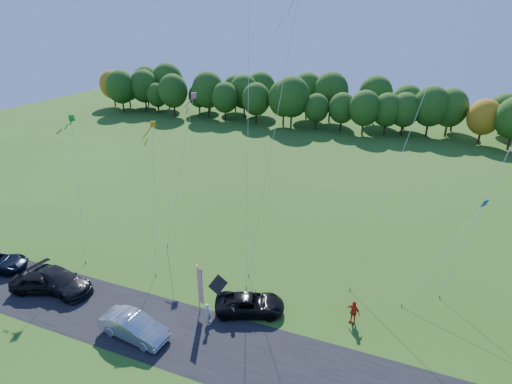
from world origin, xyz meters
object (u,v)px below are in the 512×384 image
(black_suv, at_px, (250,304))
(feather_flag, at_px, (200,285))
(person_east, at_px, (353,312))
(silver_sedan, at_px, (134,327))

(black_suv, xyz_separation_m, feather_flag, (-3.31, -1.39, 1.78))
(feather_flag, bearing_deg, black_suv, 22.81)
(person_east, xyz_separation_m, feather_flag, (-10.61, -3.04, 1.58))
(black_suv, height_order, silver_sedan, silver_sedan)
(person_east, bearing_deg, silver_sedan, -130.01)
(silver_sedan, bearing_deg, black_suv, -45.58)
(silver_sedan, relative_size, feather_flag, 1.22)
(black_suv, distance_m, silver_sedan, 8.28)
(silver_sedan, height_order, person_east, person_east)
(black_suv, height_order, feather_flag, feather_flag)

